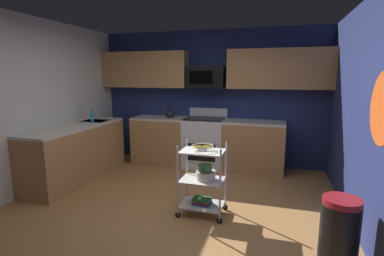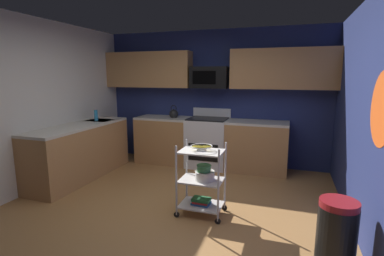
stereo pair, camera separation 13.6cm
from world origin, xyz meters
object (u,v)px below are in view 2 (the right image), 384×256
at_px(rolling_cart, 201,180).
at_px(microwave, 210,77).
at_px(fruit_bowl, 202,147).
at_px(mixing_bowl_small, 204,168).
at_px(kettle, 174,114).
at_px(oven_range, 208,142).
at_px(dish_soap_bottle, 96,116).
at_px(book_stack, 201,201).
at_px(mixing_bowl_large, 205,175).
at_px(trash_can, 336,236).

bearing_deg(rolling_cart, microwave, 102.64).
xyz_separation_m(fruit_bowl, mixing_bowl_small, (0.04, -0.01, -0.26)).
bearing_deg(rolling_cart, kettle, 120.78).
bearing_deg(microwave, oven_range, -89.74).
relative_size(kettle, dish_soap_bottle, 1.32).
bearing_deg(book_stack, rolling_cart, 0.00).
bearing_deg(mixing_bowl_small, kettle, 121.39).
height_order(mixing_bowl_large, dish_soap_bottle, dish_soap_bottle).
bearing_deg(fruit_bowl, dish_soap_bottle, 154.99).
height_order(book_stack, kettle, kettle).
distance_m(oven_range, book_stack, 2.03).
bearing_deg(oven_range, book_stack, -76.72).
relative_size(mixing_bowl_large, book_stack, 1.06).
bearing_deg(trash_can, mixing_bowl_small, 156.38).
distance_m(fruit_bowl, kettle, 2.27).
bearing_deg(book_stack, microwave, 102.64).
height_order(mixing_bowl_small, trash_can, trash_can).
relative_size(oven_range, mixing_bowl_large, 4.37).
bearing_deg(kettle, mixing_bowl_large, -58.24).
height_order(rolling_cart, dish_soap_bottle, dish_soap_bottle).
distance_m(oven_range, kettle, 0.87).
bearing_deg(oven_range, trash_can, -53.45).
relative_size(rolling_cart, fruit_bowl, 3.36).
bearing_deg(oven_range, dish_soap_bottle, -155.35).
relative_size(mixing_bowl_large, kettle, 0.95).
height_order(rolling_cart, mixing_bowl_large, rolling_cart).
bearing_deg(mixing_bowl_large, fruit_bowl, -180.00).
distance_m(mixing_bowl_large, dish_soap_bottle, 2.67).
distance_m(fruit_bowl, dish_soap_bottle, 2.58).
bearing_deg(mixing_bowl_large, microwave, 103.84).
distance_m(microwave, dish_soap_bottle, 2.22).
relative_size(mixing_bowl_small, kettle, 0.69).
distance_m(mixing_bowl_large, trash_can, 1.56).
distance_m(fruit_bowl, mixing_bowl_large, 0.36).
height_order(kettle, dish_soap_bottle, kettle).
distance_m(mixing_bowl_large, kettle, 2.34).
height_order(mixing_bowl_small, book_stack, mixing_bowl_small).
bearing_deg(dish_soap_bottle, microwave, 27.24).
relative_size(oven_range, book_stack, 4.64).
xyz_separation_m(mixing_bowl_large, dish_soap_bottle, (-2.38, 1.09, 0.50)).
bearing_deg(dish_soap_bottle, mixing_bowl_large, -24.59).
xyz_separation_m(microwave, fruit_bowl, (0.46, -2.05, -0.82)).
distance_m(oven_range, mixing_bowl_small, 2.03).
bearing_deg(oven_range, mixing_bowl_small, -75.79).
distance_m(oven_range, trash_can, 3.22).
xyz_separation_m(rolling_cart, trash_can, (1.46, -0.64, -0.12)).
xyz_separation_m(book_stack, trash_can, (1.46, -0.64, 0.16)).
height_order(rolling_cart, mixing_bowl_small, rolling_cart).
relative_size(dish_soap_bottle, trash_can, 0.30).
bearing_deg(kettle, fruit_bowl, -59.22).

